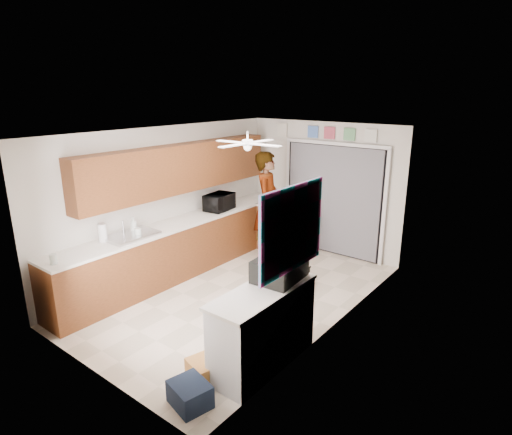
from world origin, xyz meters
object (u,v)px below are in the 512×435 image
Objects in this scene: navy_crate at (190,394)px; dog at (298,278)px; man at (268,205)px; microwave at (219,202)px; suitcase at (280,268)px; soap_bottle at (134,225)px; cardboard_box at (203,371)px; paper_towel_roll at (102,233)px.

dog is (-0.56, 2.91, 0.07)m from navy_crate.
man is 1.72m from dog.
microwave is 0.89× the size of suitcase.
soap_bottle is 2.71m from dog.
navy_crate is 4.26m from man.
suitcase is at bearing 83.97° from navy_crate.
cardboard_box is at bearing -148.30° from microwave.
suitcase is 1.27× the size of dog.
suitcase is at bearing -164.42° from man.
paper_towel_roll is at bearing 140.94° from man.
dog reaches higher than cardboard_box.
suitcase is (2.77, 0.52, -0.00)m from paper_towel_roll.
man is at bearing 115.63° from navy_crate.
man is at bearing 74.30° from paper_towel_roll.
paper_towel_roll is at bearing 162.52° from navy_crate.
microwave reaches higher than paper_towel_roll.
soap_bottle is 2.77m from cardboard_box.
suitcase is 3.10m from man.
suitcase is at bearing 10.71° from paper_towel_roll.
navy_crate is at bearing -149.62° from microwave.
cardboard_box is (-0.32, -0.99, -0.96)m from suitcase.
navy_crate is at bearing -56.58° from dog.
cardboard_box is at bearing 116.19° from navy_crate.
navy_crate is at bearing -100.54° from suitcase.
man is at bearing 168.20° from dog.
suitcase is 1.92m from dog.
dog is at bearing -103.94° from microwave.
soap_bottle is 0.99× the size of paper_towel_roll.
man is (-1.63, 3.40, 0.89)m from cardboard_box.
dog is at bearing 109.70° from suitcase.
navy_crate is (2.58, -1.34, -0.95)m from soap_bottle.
cardboard_box is at bearing -58.94° from dog.
suitcase is 1.52× the size of navy_crate.
soap_bottle and suitcase have the same top height.
navy_crate is (-0.14, -1.35, -0.95)m from suitcase.
microwave is 1.78m from soap_bottle.
paper_towel_roll is at bearing -173.80° from suitcase.
paper_towel_roll reaches higher than soap_bottle.
navy_crate is at bearing -63.81° from cardboard_box.
suitcase is 0.31× the size of man.
microwave is 0.90m from man.
paper_towel_roll is 2.67m from cardboard_box.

